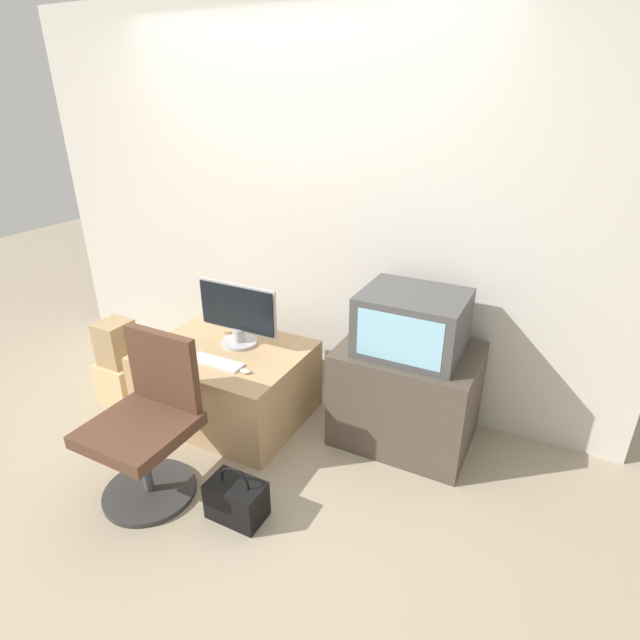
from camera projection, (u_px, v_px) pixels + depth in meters
ground_plane at (189, 482)px, 2.83m from camera, size 12.00×12.00×0.00m
wall_back at (300, 209)px, 3.36m from camera, size 4.40×0.05×2.60m
desk at (228, 382)px, 3.34m from camera, size 1.01×0.79×0.50m
side_stand at (406, 394)px, 3.08m from camera, size 0.82×0.61×0.63m
main_monitor at (238, 315)px, 3.23m from camera, size 0.58×0.24×0.42m
keyboard at (217, 362)px, 3.07m from camera, size 0.35×0.11×0.01m
mouse at (245, 371)px, 2.96m from camera, size 0.07×0.04×0.03m
crt_tv at (412, 323)px, 2.86m from camera, size 0.58×0.48×0.36m
office_chair at (148, 427)px, 2.63m from camera, size 0.50×0.50×0.90m
cardboard_box_lower at (123, 381)px, 3.53m from camera, size 0.28×0.27×0.30m
cardboard_box_upper at (116, 343)px, 3.41m from camera, size 0.20×0.22×0.31m
handbag at (237, 499)px, 2.57m from camera, size 0.29×0.19×0.31m
book at (115, 426)px, 3.29m from camera, size 0.23×0.12×0.02m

